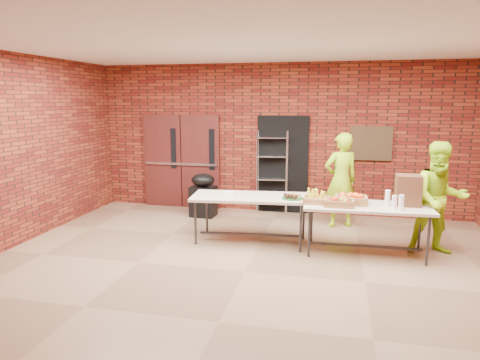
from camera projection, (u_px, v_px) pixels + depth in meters
name	position (u px, v px, depth m)	size (l,w,h in m)	color
room	(245.00, 161.00, 5.83)	(8.08, 7.08, 3.28)	brown
double_doors	(182.00, 161.00, 9.70)	(1.78, 0.12, 2.10)	#471414
dark_doorway	(283.00, 165.00, 9.23)	(1.10, 0.06, 2.10)	black
bronze_plaque	(371.00, 143.00, 8.74)	(0.85, 0.04, 0.70)	#3D2C18
wire_rack	(272.00, 172.00, 9.17)	(0.66, 0.22, 1.79)	#B6B5BC
table_left	(251.00, 200.00, 7.29)	(2.06, 1.01, 0.82)	#BAA68E
table_right	(367.00, 209.00, 6.71)	(1.97, 0.86, 0.80)	#BAA68E
basket_bananas	(316.00, 200.00, 6.83)	(0.40, 0.31, 0.12)	#A87643
basket_oranges	(351.00, 199.00, 6.80)	(0.49, 0.38, 0.15)	#A87643
basket_apples	(339.00, 202.00, 6.65)	(0.45, 0.35, 0.14)	#A87643
muffin_tray	(292.00, 196.00, 7.06)	(0.36, 0.36, 0.09)	#154F20
napkin_box	(229.00, 193.00, 7.32)	(0.19, 0.13, 0.06)	white
coffee_dispenser	(408.00, 190.00, 6.65)	(0.36, 0.33, 0.48)	#50301B
cup_stack_front	(394.00, 202.00, 6.43)	(0.07, 0.07, 0.21)	white
cup_stack_mid	(401.00, 203.00, 6.38)	(0.08, 0.08, 0.23)	white
cup_stack_back	(388.00, 198.00, 6.68)	(0.08, 0.08, 0.24)	white
covered_grill	(203.00, 195.00, 9.00)	(0.53, 0.45, 0.91)	black
volunteer_woman	(341.00, 180.00, 8.17)	(0.67, 0.44, 1.83)	#A8E018
volunteer_man	(439.00, 199.00, 6.72)	(0.87, 0.68, 1.79)	#A8E018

